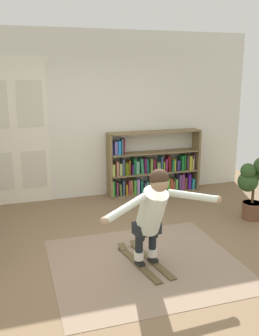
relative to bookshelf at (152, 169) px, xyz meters
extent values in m
plane|color=brown|center=(-1.11, -2.39, -0.45)|extent=(7.20, 7.20, 0.00)
cube|color=silver|center=(-1.11, 0.21, 1.00)|extent=(6.00, 0.10, 2.90)
cube|color=beige|center=(-2.65, 0.14, 0.14)|extent=(0.41, 0.01, 0.64)
cube|color=silver|center=(-2.10, 0.16, 0.73)|extent=(0.55, 0.04, 2.35)
cube|color=beige|center=(-2.10, 0.14, 1.24)|extent=(0.41, 0.01, 0.76)
cube|color=beige|center=(-2.10, 0.14, 0.14)|extent=(0.41, 0.01, 0.64)
cube|color=silver|center=(-2.38, 0.16, 1.95)|extent=(1.22, 0.04, 0.10)
cube|color=#8A725E|center=(-1.02, -2.50, -0.45)|extent=(2.18, 1.95, 0.01)
cube|color=brown|center=(-0.81, 0.00, 0.13)|extent=(0.04, 0.30, 1.16)
cube|color=brown|center=(0.90, 0.00, 0.13)|extent=(0.04, 0.30, 1.16)
cube|color=brown|center=(0.04, 0.00, -0.44)|extent=(1.71, 0.30, 0.02)
cube|color=brown|center=(0.04, 0.00, -0.06)|extent=(1.71, 0.30, 0.02)
cube|color=brown|center=(0.04, 0.00, 0.32)|extent=(1.71, 0.30, 0.02)
cube|color=brown|center=(0.04, 0.00, 0.70)|extent=(1.71, 0.30, 0.02)
cube|color=#61B345|center=(-0.78, -0.01, -0.29)|extent=(0.03, 0.23, 0.28)
cube|color=#217629|center=(-0.73, 0.02, -0.29)|extent=(0.03, 0.17, 0.28)
cube|color=#7B365F|center=(-0.68, 0.02, -0.30)|extent=(0.03, 0.19, 0.26)
cube|color=#567438|center=(-0.63, 0.01, -0.32)|extent=(0.05, 0.23, 0.22)
cube|color=#3D597D|center=(-0.57, -0.01, -0.29)|extent=(0.03, 0.20, 0.28)
cube|color=#9E681A|center=(-0.51, 0.01, -0.33)|extent=(0.05, 0.21, 0.20)
cube|color=#AB4956|center=(-0.45, -0.01, -0.29)|extent=(0.03, 0.15, 0.27)
cube|color=#9E663E|center=(-0.41, 0.01, -0.29)|extent=(0.05, 0.21, 0.28)
cube|color=#3D8B2F|center=(-0.36, -0.01, -0.29)|extent=(0.04, 0.23, 0.28)
cube|color=#977AC6|center=(-0.30, -0.01, -0.29)|extent=(0.05, 0.23, 0.28)
cube|color=#115F4E|center=(-0.23, -0.01, -0.31)|extent=(0.05, 0.21, 0.25)
cube|color=#504A73|center=(-0.16, 0.00, -0.34)|extent=(0.04, 0.23, 0.19)
cube|color=#5BA39C|center=(-0.09, 0.02, -0.33)|extent=(0.05, 0.15, 0.19)
cube|color=#1F6176|center=(-0.02, 0.01, -0.31)|extent=(0.04, 0.15, 0.24)
cube|color=brown|center=(0.03, -0.02, -0.29)|extent=(0.04, 0.17, 0.27)
cube|color=#215297|center=(0.09, 0.01, -0.29)|extent=(0.04, 0.16, 0.28)
cube|color=#601A4C|center=(0.16, 0.01, -0.31)|extent=(0.04, 0.22, 0.24)
cube|color=blue|center=(0.23, 0.01, -0.29)|extent=(0.06, 0.17, 0.27)
cube|color=green|center=(0.30, -0.01, -0.30)|extent=(0.04, 0.21, 0.26)
cube|color=#C4482F|center=(0.37, 0.01, -0.31)|extent=(0.05, 0.19, 0.23)
cube|color=brown|center=(0.42, 0.01, -0.34)|extent=(0.05, 0.20, 0.18)
cube|color=#55AF48|center=(0.47, 0.00, -0.32)|extent=(0.05, 0.20, 0.21)
cube|color=#533F7A|center=(0.54, 0.01, -0.28)|extent=(0.04, 0.23, 0.30)
cube|color=#873876|center=(0.61, -0.01, -0.28)|extent=(0.06, 0.17, 0.30)
cube|color=#533421|center=(0.67, 0.02, -0.32)|extent=(0.05, 0.21, 0.22)
cube|color=#4D1EA2|center=(0.74, -0.02, -0.29)|extent=(0.05, 0.18, 0.29)
cube|color=teal|center=(0.82, 0.00, -0.33)|extent=(0.05, 0.24, 0.20)
cube|color=#A6B951|center=(-0.76, -0.01, 0.06)|extent=(0.05, 0.22, 0.22)
cube|color=#A36755|center=(-0.69, -0.02, 0.08)|extent=(0.04, 0.21, 0.26)
cube|color=#B1CA77|center=(-0.61, 0.02, 0.05)|extent=(0.05, 0.17, 0.21)
cube|color=#4A5578|center=(-0.56, 0.02, 0.09)|extent=(0.03, 0.20, 0.28)
cube|color=#495B0F|center=(-0.51, -0.01, 0.06)|extent=(0.06, 0.23, 0.23)
cube|color=#914D1A|center=(-0.45, -0.02, 0.08)|extent=(0.03, 0.15, 0.26)
cube|color=#371C51|center=(-0.40, -0.01, 0.04)|extent=(0.03, 0.22, 0.19)
cube|color=#14562E|center=(-0.36, 0.01, 0.09)|extent=(0.04, 0.24, 0.29)
cube|color=#67AB8A|center=(-0.29, 0.02, 0.07)|extent=(0.06, 0.19, 0.24)
cube|color=#2A744D|center=(-0.22, -0.01, 0.09)|extent=(0.07, 0.18, 0.29)
cube|color=#52173F|center=(-0.15, -0.01, 0.09)|extent=(0.04, 0.16, 0.28)
cube|color=#145A4B|center=(-0.11, 0.01, 0.08)|extent=(0.06, 0.18, 0.27)
cube|color=olive|center=(-0.04, -0.02, 0.08)|extent=(0.04, 0.20, 0.27)
cube|color=maroon|center=(0.02, 0.01, 0.07)|extent=(0.04, 0.23, 0.25)
cube|color=olive|center=(0.10, -0.01, 0.05)|extent=(0.06, 0.21, 0.19)
cube|color=#284B5D|center=(0.16, -0.02, 0.10)|extent=(0.03, 0.20, 0.29)
cube|color=#6D9F25|center=(0.21, -0.02, 0.05)|extent=(0.03, 0.15, 0.19)
cube|color=#A22A76|center=(0.26, 0.00, 0.07)|extent=(0.03, 0.16, 0.24)
cube|color=#5D1318|center=(0.33, 0.00, 0.10)|extent=(0.07, 0.16, 0.30)
cube|color=#1A6D3F|center=(0.38, -0.02, 0.06)|extent=(0.04, 0.21, 0.21)
cube|color=gold|center=(0.44, 0.02, 0.06)|extent=(0.03, 0.20, 0.22)
cube|color=navy|center=(0.51, 0.01, 0.05)|extent=(0.06, 0.19, 0.20)
cube|color=#156E2C|center=(0.59, -0.02, 0.09)|extent=(0.04, 0.16, 0.28)
cube|color=#17601E|center=(0.63, 0.00, 0.10)|extent=(0.03, 0.18, 0.29)
cube|color=#4C3152|center=(0.69, 0.00, 0.08)|extent=(0.03, 0.18, 0.27)
cube|color=#9E9D29|center=(0.74, -0.01, 0.09)|extent=(0.05, 0.21, 0.28)
cube|color=tan|center=(0.79, -0.01, 0.05)|extent=(0.03, 0.21, 0.21)
cube|color=#875782|center=(0.84, 0.02, 0.09)|extent=(0.03, 0.14, 0.28)
cube|color=navy|center=(-0.77, 0.00, 0.43)|extent=(0.04, 0.15, 0.21)
cube|color=#6E64AC|center=(-0.70, 0.02, 0.45)|extent=(0.06, 0.18, 0.24)
cube|color=#2182D7|center=(-0.64, -0.01, 0.45)|extent=(0.04, 0.16, 0.25)
cube|color=#325457|center=(-0.59, -0.02, 0.47)|extent=(0.03, 0.17, 0.28)
cube|color=maroon|center=(-0.56, 0.00, 0.47)|extent=(0.04, 0.14, 0.28)
cylinder|color=brown|center=(1.01, -1.67, -0.32)|extent=(0.28, 0.28, 0.26)
cylinder|color=brown|center=(1.01, -1.67, -0.21)|extent=(0.30, 0.30, 0.04)
cylinder|color=#4C3823|center=(1.01, -1.67, -0.01)|extent=(0.04, 0.04, 0.36)
sphere|color=#28451F|center=(0.92, -1.64, 0.15)|extent=(0.31, 0.31, 0.31)
sphere|color=#28451F|center=(0.92, -1.70, 0.16)|extent=(0.22, 0.22, 0.22)
sphere|color=#28451F|center=(0.89, -1.67, 0.32)|extent=(0.23, 0.23, 0.23)
sphere|color=#28451F|center=(1.11, -1.60, 0.26)|extent=(0.25, 0.25, 0.25)
cube|color=brown|center=(-1.11, -2.52, -0.44)|extent=(0.25, 0.94, 0.01)
cube|color=brown|center=(-1.19, -2.08, -0.40)|extent=(0.11, 0.13, 0.06)
cube|color=black|center=(-1.11, -2.54, -0.41)|extent=(0.10, 0.13, 0.04)
cube|color=brown|center=(-0.94, -2.49, -0.44)|extent=(0.25, 0.94, 0.01)
cube|color=brown|center=(-1.01, -2.05, -0.40)|extent=(0.11, 0.13, 0.06)
cube|color=black|center=(-0.93, -2.51, -0.41)|extent=(0.10, 0.13, 0.04)
cylinder|color=white|center=(-1.11, -2.52, -0.32)|extent=(0.13, 0.13, 0.10)
cylinder|color=black|center=(-1.11, -2.52, -0.12)|extent=(0.10, 0.10, 0.30)
cylinder|color=black|center=(-1.11, -2.54, -0.01)|extent=(0.13, 0.13, 0.22)
cylinder|color=white|center=(-0.94, -2.49, -0.32)|extent=(0.13, 0.13, 0.10)
cylinder|color=black|center=(-0.94, -2.49, -0.12)|extent=(0.10, 0.10, 0.30)
cylinder|color=black|center=(-0.93, -2.51, -0.01)|extent=(0.13, 0.13, 0.22)
cube|color=black|center=(-1.02, -2.52, 0.01)|extent=(0.33, 0.23, 0.14)
cylinder|color=silver|center=(-1.00, -2.62, 0.25)|extent=(0.35, 0.50, 0.59)
sphere|color=#A18060|center=(-0.98, -2.78, 0.62)|extent=(0.23, 0.23, 0.20)
sphere|color=#382619|center=(-0.98, -2.77, 0.66)|extent=(0.24, 0.24, 0.21)
cylinder|color=silver|center=(-1.39, -2.88, 0.42)|extent=(0.55, 0.35, 0.18)
sphere|color=#A18060|center=(-1.63, -3.02, 0.37)|extent=(0.10, 0.10, 0.09)
cylinder|color=silver|center=(-0.56, -2.74, 0.42)|extent=(0.59, 0.18, 0.18)
sphere|color=#A18060|center=(-0.28, -2.79, 0.37)|extent=(0.10, 0.10, 0.09)
camera|label=1|loc=(-2.41, -6.27, 1.75)|focal=40.07mm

